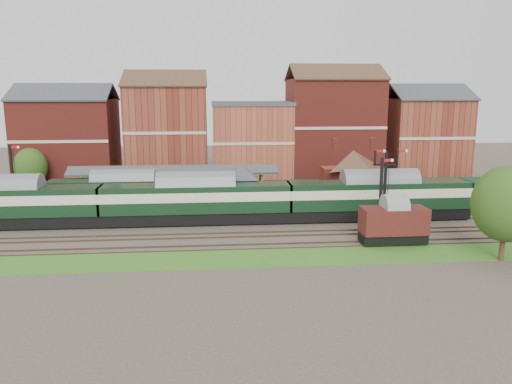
{
  "coord_description": "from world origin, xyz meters",
  "views": [
    {
      "loc": [
        -6.22,
        -53.0,
        14.2
      ],
      "look_at": [
        -1.34,
        2.0,
        3.0
      ],
      "focal_mm": 35.0,
      "sensor_mm": 36.0,
      "label": 1
    }
  ],
  "objects": [
    {
      "name": "semaphore_siding",
      "position": [
        10.02,
        -7.0,
        4.16
      ],
      "size": [
        1.23,
        0.25,
        8.0
      ],
      "color": "black",
      "rests_on": "ground"
    },
    {
      "name": "grass_front",
      "position": [
        0.0,
        -12.0,
        0.03
      ],
      "size": [
        90.0,
        5.0,
        0.06
      ],
      "primitive_type": "cube",
      "color": "#2D6619",
      "rests_on": "ground"
    },
    {
      "name": "fence",
      "position": [
        0.0,
        18.0,
        0.75
      ],
      "size": [
        90.0,
        0.12,
        1.5
      ],
      "primitive_type": "cube",
      "color": "#193823",
      "rests_on": "ground"
    },
    {
      "name": "ground",
      "position": [
        0.0,
        0.0,
        0.0
      ],
      "size": [
        160.0,
        160.0,
        0.0
      ],
      "primitive_type": "plane",
      "color": "#473D33",
      "rests_on": "ground"
    },
    {
      "name": "tree_far",
      "position": [
        18.22,
        -14.44,
        4.96
      ],
      "size": [
        5.62,
        5.62,
        8.2
      ],
      "color": "#382619",
      "rests_on": "ground"
    },
    {
      "name": "tree_back",
      "position": [
        -31.34,
        17.96,
        3.94
      ],
      "size": [
        4.46,
        4.46,
        6.51
      ],
      "color": "#382619",
      "rests_on": "ground"
    },
    {
      "name": "canopy",
      "position": [
        -11.0,
        9.75,
        4.58
      ],
      "size": [
        26.0,
        3.89,
        4.08
      ],
      "color": "#47482D",
      "rests_on": "platform"
    },
    {
      "name": "dmu_train",
      "position": [
        -7.98,
        0.0,
        2.71
      ],
      "size": [
        60.77,
        3.19,
        4.67
      ],
      "color": "black",
      "rests_on": "ground"
    },
    {
      "name": "grass_back",
      "position": [
        0.0,
        16.0,
        0.03
      ],
      "size": [
        90.0,
        4.5,
        0.06
      ],
      "primitive_type": "cube",
      "color": "#2D6619",
      "rests_on": "ground"
    },
    {
      "name": "semaphore_bracket",
      "position": [
        12.04,
        -2.5,
        4.63
      ],
      "size": [
        3.6,
        0.25,
        8.18
      ],
      "color": "black",
      "rests_on": "ground"
    },
    {
      "name": "station_building",
      "position": [
        12.0,
        9.75,
        3.96
      ],
      "size": [
        8.1,
        8.1,
        5.9
      ],
      "color": "maroon",
      "rests_on": "platform"
    },
    {
      "name": "semaphore_platform_end",
      "position": [
        -29.98,
        8.0,
        4.16
      ],
      "size": [
        1.23,
        0.25,
        8.0
      ],
      "color": "black",
      "rests_on": "ground"
    },
    {
      "name": "brick_hut",
      "position": [
        5.0,
        3.25,
        1.2
      ],
      "size": [
        3.2,
        2.64,
        2.94
      ],
      "color": "maroon",
      "rests_on": "ground"
    },
    {
      "name": "goods_van_a",
      "position": [
        10.67,
        -9.0,
        2.1
      ],
      "size": [
        6.09,
        2.64,
        3.69
      ],
      "color": "black",
      "rests_on": "ground"
    },
    {
      "name": "platform_railcar",
      "position": [
        -16.74,
        6.5,
        2.42
      ],
      "size": [
        17.98,
        2.83,
        4.14
      ],
      "color": "black",
      "rests_on": "ground"
    },
    {
      "name": "platform",
      "position": [
        -5.0,
        9.75,
        0.5
      ],
      "size": [
        55.0,
        3.4,
        1.0
      ],
      "primitive_type": "cube",
      "color": "#2D2D2D",
      "rests_on": "ground"
    },
    {
      "name": "town_backdrop",
      "position": [
        -0.18,
        25.0,
        7.0
      ],
      "size": [
        69.0,
        10.0,
        16.0
      ],
      "color": "maroon",
      "rests_on": "ground"
    },
    {
      "name": "signal_box",
      "position": [
        -3.0,
        3.25,
        3.19
      ],
      "size": [
        5.4,
        5.4,
        6.0
      ],
      "color": "#576C4D",
      "rests_on": "ground"
    }
  ]
}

